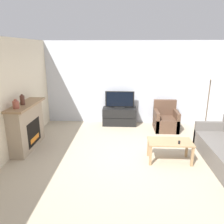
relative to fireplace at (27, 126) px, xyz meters
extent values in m
plane|color=tan|center=(2.64, -0.38, -0.59)|extent=(24.00, 24.00, 0.00)
cube|color=silver|center=(2.64, 2.18, 0.76)|extent=(12.00, 0.06, 2.70)
cube|color=beige|center=(-0.20, -0.38, 0.76)|extent=(0.06, 12.00, 2.70)
cube|color=tan|center=(0.00, 0.00, -0.03)|extent=(0.34, 1.35, 1.11)
cube|color=black|center=(0.17, 0.00, -0.17)|extent=(0.01, 0.74, 0.61)
cube|color=orange|center=(0.17, 0.00, -0.34)|extent=(0.01, 0.52, 0.12)
cube|color=#93704C|center=(0.03, 0.00, 0.55)|extent=(0.46, 1.47, 0.05)
cylinder|color=#994C3D|center=(0.02, -0.44, 0.66)|extent=(0.14, 0.14, 0.17)
sphere|color=#994C3D|center=(0.02, -0.44, 0.75)|extent=(0.08, 0.08, 0.08)
cylinder|color=#512D23|center=(0.02, -0.11, 0.68)|extent=(0.11, 0.11, 0.22)
sphere|color=#512D23|center=(0.02, -0.11, 0.80)|extent=(0.06, 0.06, 0.06)
cube|color=black|center=(2.29, 1.88, -0.30)|extent=(1.10, 0.47, 0.57)
cube|color=black|center=(2.29, 1.64, -0.30)|extent=(1.08, 0.01, 0.01)
cube|color=black|center=(2.29, 1.88, 0.00)|extent=(0.33, 0.18, 0.04)
cube|color=black|center=(2.29, 1.88, 0.28)|extent=(0.93, 0.03, 0.52)
cube|color=black|center=(2.29, 1.86, 0.28)|extent=(0.86, 0.01, 0.46)
cube|color=brown|center=(3.73, 1.47, -0.39)|extent=(0.70, 0.76, 0.40)
cube|color=brown|center=(3.73, 1.78, 0.05)|extent=(0.70, 0.14, 0.49)
cube|color=brown|center=(3.43, 1.47, -0.28)|extent=(0.10, 0.76, 0.62)
cube|color=brown|center=(4.03, 1.47, -0.28)|extent=(0.10, 0.76, 0.62)
cube|color=#A37F56|center=(3.46, -0.50, -0.13)|extent=(0.97, 0.51, 0.03)
cube|color=#A37F56|center=(3.01, -0.72, -0.37)|extent=(0.05, 0.05, 0.45)
cube|color=#A37F56|center=(3.90, -0.72, -0.37)|extent=(0.05, 0.05, 0.45)
cube|color=#A37F56|center=(3.01, -0.29, -0.37)|extent=(0.05, 0.05, 0.45)
cube|color=#A37F56|center=(3.90, -0.29, -0.37)|extent=(0.05, 0.05, 0.45)
cube|color=black|center=(3.64, -0.58, -0.10)|extent=(0.08, 0.16, 0.02)
cube|color=#66605B|center=(4.69, 0.37, -0.26)|extent=(0.85, 0.11, 0.66)
cylinder|color=black|center=(4.66, 0.75, -0.58)|extent=(0.30, 0.30, 0.01)
cylinder|color=brown|center=(4.66, 0.75, 0.27)|extent=(0.03, 0.03, 1.69)
cone|color=beige|center=(4.66, 0.75, 1.22)|extent=(0.32, 0.32, 0.22)
camera|label=1|loc=(2.41, -5.02, 1.86)|focal=35.00mm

